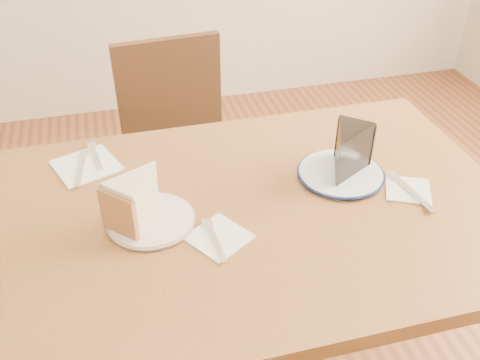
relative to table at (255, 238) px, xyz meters
name	(u,v)px	position (x,y,z in m)	size (l,w,h in m)	color
table	(255,238)	(0.00, 0.00, 0.00)	(1.20, 0.80, 0.75)	#593418
chair_far	(183,158)	(-0.08, 0.64, -0.17)	(0.47, 0.47, 0.87)	black
plate_cream	(151,220)	(-0.24, 0.00, 0.10)	(0.19, 0.19, 0.01)	silver
plate_navy	(341,174)	(0.24, 0.06, 0.10)	(0.21, 0.21, 0.01)	white
carrot_cake	(140,198)	(-0.26, 0.02, 0.16)	(0.09, 0.13, 0.10)	beige
chocolate_cake	(346,155)	(0.24, 0.05, 0.16)	(0.09, 0.13, 0.11)	black
napkin_cream	(219,237)	(-0.11, -0.09, 0.10)	(0.11, 0.11, 0.00)	white
napkin_navy	(408,190)	(0.37, -0.04, 0.10)	(0.10, 0.10, 0.00)	white
napkin_spare	(86,166)	(-0.37, 0.26, 0.10)	(0.15, 0.15, 0.00)	white
fork_cream	(215,240)	(-0.12, -0.10, 0.10)	(0.01, 0.14, 0.00)	white
knife_navy	(411,191)	(0.37, -0.05, 0.10)	(0.02, 0.17, 0.00)	silver
fork_spare	(95,156)	(-0.35, 0.30, 0.10)	(0.01, 0.14, 0.00)	silver
knife_spare	(81,169)	(-0.39, 0.25, 0.10)	(0.01, 0.16, 0.00)	silver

